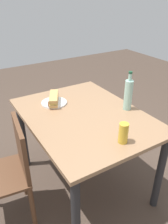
{
  "coord_description": "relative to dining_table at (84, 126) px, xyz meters",
  "views": [
    {
      "loc": [
        -1.35,
        0.82,
        1.65
      ],
      "look_at": [
        0.0,
        0.0,
        0.78
      ],
      "focal_mm": 36.0,
      "sensor_mm": 36.0,
      "label": 1
    }
  ],
  "objects": [
    {
      "name": "ground_plane",
      "position": [
        0.0,
        0.0,
        -0.65
      ],
      "size": [
        8.0,
        8.0,
        0.0
      ],
      "primitive_type": "plane",
      "color": "#47382D"
    },
    {
      "name": "knife_near",
      "position": [
        0.32,
        0.17,
        0.13
      ],
      "size": [
        0.17,
        0.08,
        0.01
      ],
      "color": "silver",
      "rests_on": "plate_near"
    },
    {
      "name": "dining_table",
      "position": [
        0.0,
        0.0,
        0.0
      ],
      "size": [
        1.18,
        0.89,
        0.76
      ],
      "color": "#997251",
      "rests_on": "ground"
    },
    {
      "name": "beer_glass",
      "position": [
        -0.45,
        -0.02,
        0.18
      ],
      "size": [
        0.06,
        0.06,
        0.14
      ],
      "primitive_type": "cylinder",
      "color": "gold",
      "rests_on": "dining_table"
    },
    {
      "name": "baguette_sandwich_near",
      "position": [
        0.3,
        0.12,
        0.16
      ],
      "size": [
        0.25,
        0.17,
        0.07
      ],
      "color": "tan",
      "rests_on": "plate_near"
    },
    {
      "name": "water_bottle",
      "position": [
        -0.11,
        -0.36,
        0.24
      ],
      "size": [
        0.07,
        0.07,
        0.33
      ],
      "color": "#99C6B7",
      "rests_on": "dining_table"
    },
    {
      "name": "chair_far",
      "position": [
        -0.01,
        0.64,
        -0.16
      ],
      "size": [
        0.45,
        0.45,
        0.85
      ],
      "color": "brown",
      "rests_on": "ground"
    },
    {
      "name": "plate_near",
      "position": [
        0.3,
        0.12,
        0.12
      ],
      "size": [
        0.22,
        0.22,
        0.01
      ],
      "primitive_type": "cylinder",
      "color": "white",
      "rests_on": "dining_table"
    }
  ]
}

